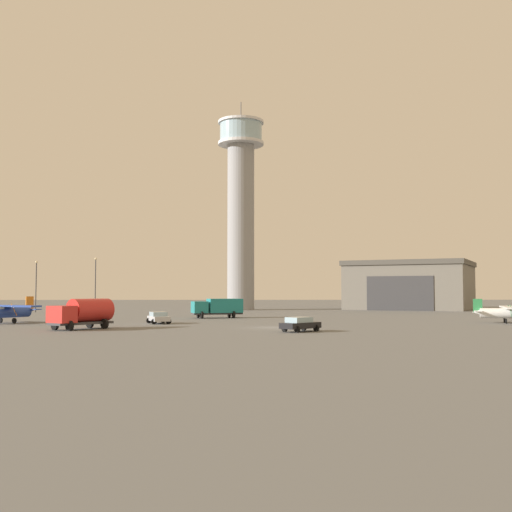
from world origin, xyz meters
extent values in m
plane|color=#60605E|center=(0.00, 0.00, 0.00)|extent=(400.00, 400.00, 0.00)
cylinder|color=gray|center=(-2.98, 60.33, 16.82)|extent=(5.45, 5.45, 33.65)
cylinder|color=silver|center=(-2.98, 60.33, 33.95)|extent=(9.33, 9.33, 0.60)
cylinder|color=#99B7C6|center=(-2.98, 60.33, 36.16)|extent=(8.59, 8.59, 3.83)
cylinder|color=silver|center=(-2.98, 60.33, 38.33)|extent=(9.33, 9.33, 0.50)
cylinder|color=#38383D|center=(-2.98, 60.33, 40.58)|extent=(0.16, 0.16, 4.00)
cube|color=#6B665B|center=(32.80, 64.34, 4.47)|extent=(30.81, 29.96, 8.94)
cube|color=#4A4740|center=(32.80, 64.34, 9.44)|extent=(31.61, 30.76, 1.00)
cube|color=#38383A|center=(27.86, 54.66, 3.35)|extent=(11.62, 6.03, 6.71)
cylinder|color=#2847A8|center=(-30.98, 9.62, 1.29)|extent=(4.32, 6.42, 1.31)
cube|color=#2847A8|center=(-31.13, 9.34, 2.05)|extent=(10.04, 6.47, 0.21)
cylinder|color=orange|center=(-29.65, 8.53, 1.62)|extent=(0.95, 0.57, 1.43)
cone|color=#2847A8|center=(-29.27, 12.74, 1.40)|extent=(1.57, 1.77, 0.98)
cube|color=orange|center=(-29.27, 12.74, 2.24)|extent=(0.67, 1.08, 1.80)
cube|color=#2847A8|center=(-29.27, 12.74, 1.55)|extent=(3.24, 2.36, 0.11)
cylinder|color=black|center=(-31.90, 10.37, 0.32)|extent=(0.64, 0.46, 0.63)
cylinder|color=black|center=(-29.86, 9.25, 0.32)|extent=(0.64, 0.46, 0.63)
cylinder|color=white|center=(28.38, 7.98, 1.18)|extent=(6.09, 3.02, 1.20)
cube|color=white|center=(28.66, 7.89, 1.87)|extent=(4.39, 9.61, 0.19)
cylinder|color=#287A42|center=(28.18, 6.43, 1.47)|extent=(0.37, 0.92, 1.31)
cylinder|color=#287A42|center=(29.14, 9.35, 1.47)|extent=(0.37, 0.92, 1.31)
cone|color=white|center=(25.31, 9.00, 1.27)|extent=(1.56, 1.27, 0.90)
cube|color=#287A42|center=(25.31, 9.00, 2.04)|extent=(1.04, 0.44, 1.64)
cube|color=white|center=(25.31, 9.00, 1.42)|extent=(1.73, 3.02, 0.10)
cylinder|color=black|center=(27.87, 7.03, 0.29)|extent=(0.33, 0.60, 0.58)
cylinder|color=black|center=(28.53, 9.05, 0.29)|extent=(0.33, 0.60, 0.58)
cube|color=#38383D|center=(-6.47, 23.00, 0.62)|extent=(7.30, 3.94, 0.24)
cube|color=teal|center=(-8.88, 22.27, 1.55)|extent=(2.60, 2.96, 1.61)
cube|color=#99B7C6|center=(-9.77, 22.00, 1.87)|extent=(0.69, 2.05, 0.81)
cube|color=teal|center=(-5.38, 23.33, 1.72)|extent=(5.27, 3.76, 1.97)
cylinder|color=black|center=(-8.49, 21.22, 0.50)|extent=(0.55, 1.04, 1.00)
cylinder|color=black|center=(-9.14, 23.36, 0.50)|extent=(0.55, 1.04, 1.00)
cylinder|color=black|center=(-4.13, 22.54, 0.50)|extent=(0.55, 1.04, 1.00)
cylinder|color=black|center=(-4.78, 24.69, 0.50)|extent=(0.55, 1.04, 1.00)
cube|color=#38383D|center=(-19.05, -2.43, 0.62)|extent=(5.63, 6.33, 0.24)
cube|color=red|center=(-20.50, -4.24, 1.56)|extent=(3.14, 3.02, 1.64)
cube|color=#99B7C6|center=(-21.02, -4.90, 1.89)|extent=(1.76, 1.43, 0.82)
cylinder|color=red|center=(-18.40, -1.60, 1.89)|extent=(4.50, 4.83, 2.30)
cylinder|color=black|center=(-19.55, -4.91, 0.50)|extent=(0.95, 0.84, 1.00)
cylinder|color=black|center=(-21.36, -3.47, 0.50)|extent=(0.95, 0.84, 1.00)
cylinder|color=black|center=(-16.94, -1.63, 0.50)|extent=(0.95, 0.84, 1.00)
cylinder|color=black|center=(-18.76, -0.19, 0.50)|extent=(0.95, 0.84, 1.00)
cube|color=black|center=(2.37, -6.66, 0.59)|extent=(4.16, 4.05, 0.55)
cube|color=#99B7C6|center=(2.22, -6.80, 1.12)|extent=(2.73, 2.69, 0.50)
cylinder|color=black|center=(2.83, -5.16, 0.32)|extent=(0.57, 0.59, 0.64)
cylinder|color=black|center=(3.90, -6.30, 0.32)|extent=(0.57, 0.59, 0.64)
cylinder|color=black|center=(0.85, -7.01, 0.32)|extent=(0.57, 0.59, 0.64)
cylinder|color=black|center=(1.92, -8.15, 0.32)|extent=(0.57, 0.59, 0.64)
cube|color=#B7BABF|center=(-12.75, 8.11, 0.59)|extent=(3.15, 4.50, 0.55)
cube|color=#99B7C6|center=(-12.82, 8.30, 1.12)|extent=(2.35, 2.74, 0.50)
cylinder|color=black|center=(-11.49, 7.12, 0.32)|extent=(0.66, 0.39, 0.64)
cylinder|color=black|center=(-13.08, 6.54, 0.32)|extent=(0.66, 0.39, 0.64)
cylinder|color=black|center=(-12.42, 9.68, 0.32)|extent=(0.66, 0.39, 0.64)
cylinder|color=black|center=(-14.02, 9.09, 0.32)|extent=(0.66, 0.39, 0.64)
cylinder|color=#38383D|center=(-39.65, 46.99, 4.38)|extent=(0.18, 0.18, 8.77)
sphere|color=#F9E5B2|center=(-39.65, 46.99, 8.99)|extent=(0.44, 0.44, 0.44)
cylinder|color=#38383D|center=(-30.29, 52.11, 4.82)|extent=(0.18, 0.18, 9.64)
sphere|color=#F9E5B2|center=(-30.29, 52.11, 9.86)|extent=(0.44, 0.44, 0.44)
camera|label=1|loc=(-3.44, -64.56, 3.82)|focal=43.36mm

